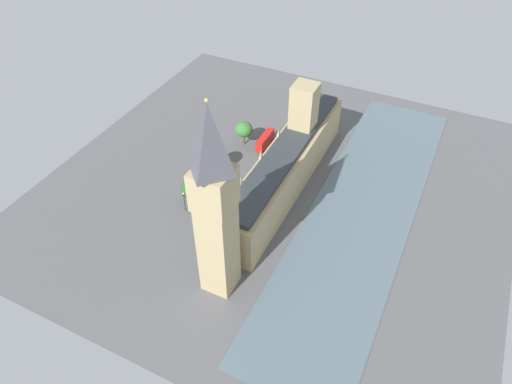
{
  "coord_description": "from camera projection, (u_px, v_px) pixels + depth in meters",
  "views": [
    {
      "loc": [
        -43.65,
        106.75,
        100.64
      ],
      "look_at": [
        1.0,
        14.99,
        8.44
      ],
      "focal_mm": 32.86,
      "sensor_mm": 36.0,
      "label": 1
    }
  ],
  "objects": [
    {
      "name": "street_lamp_trailing",
      "position": [
        184.0,
        198.0,
        140.86
      ],
      "size": [
        0.56,
        0.56,
        6.99
      ],
      "color": "black",
      "rests_on": "ground"
    },
    {
      "name": "car_blue_kerbside",
      "position": [
        251.0,
        176.0,
        154.58
      ],
      "size": [
        1.91,
        4.78,
        1.74
      ],
      "rotation": [
        0.0,
        0.0,
        0.01
      ],
      "color": "navy",
      "rests_on": "ground"
    },
    {
      "name": "river_thames",
      "position": [
        363.0,
        210.0,
        143.64
      ],
      "size": [
        29.87,
        128.32,
        0.25
      ],
      "primitive_type": "cube",
      "color": "slate",
      "rests_on": "ground"
    },
    {
      "name": "clock_tower",
      "position": [
        215.0,
        204.0,
        104.25
      ],
      "size": [
        8.83,
        8.83,
        55.64
      ],
      "color": "tan",
      "rests_on": "ground"
    },
    {
      "name": "pedestrian_opposite_hall",
      "position": [
        248.0,
        199.0,
        146.82
      ],
      "size": [
        0.57,
        0.64,
        1.51
      ],
      "rotation": [
        0.0,
        0.0,
        3.62
      ],
      "color": "black",
      "rests_on": "ground"
    },
    {
      "name": "plane_tree_far_end",
      "position": [
        216.0,
        154.0,
        153.59
      ],
      "size": [
        5.94,
        5.94,
        9.41
      ],
      "color": "brown",
      "rests_on": "ground"
    },
    {
      "name": "pedestrian_midblock",
      "position": [
        247.0,
        200.0,
        146.22
      ],
      "size": [
        0.63,
        0.65,
        1.54
      ],
      "rotation": [
        0.0,
        0.0,
        2.44
      ],
      "color": "gray",
      "rests_on": "ground"
    },
    {
      "name": "parliament_building",
      "position": [
        287.0,
        163.0,
        147.51
      ],
      "size": [
        12.16,
        72.57,
        30.24
      ],
      "color": "tan",
      "rests_on": "ground"
    },
    {
      "name": "double_decker_bus_by_river_gate",
      "position": [
        265.0,
        140.0,
        166.63
      ],
      "size": [
        2.68,
        10.51,
        4.75
      ],
      "rotation": [
        0.0,
        0.0,
        3.14
      ],
      "color": "red",
      "rests_on": "ground"
    },
    {
      "name": "street_lamp_corner",
      "position": [
        211.0,
        167.0,
        152.73
      ],
      "size": [
        0.56,
        0.56,
        6.15
      ],
      "color": "black",
      "rests_on": "ground"
    },
    {
      "name": "car_dark_green_near_tower",
      "position": [
        206.0,
        219.0,
        139.79
      ],
      "size": [
        2.21,
        4.88,
        1.74
      ],
      "rotation": [
        0.0,
        0.0,
        -0.06
      ],
      "color": "#19472D",
      "rests_on": "ground"
    },
    {
      "name": "plane_tree_under_trees",
      "position": [
        244.0,
        129.0,
        165.19
      ],
      "size": [
        6.26,
        6.26,
        9.02
      ],
      "color": "brown",
      "rests_on": "ground"
    },
    {
      "name": "plane_tree_leading",
      "position": [
        192.0,
        189.0,
        142.0
      ],
      "size": [
        6.73,
        6.73,
        9.02
      ],
      "color": "brown",
      "rests_on": "ground"
    },
    {
      "name": "ground_plane",
      "position": [
        279.0,
        184.0,
        152.86
      ],
      "size": [
        142.57,
        142.57,
        0.0
      ],
      "primitive_type": "plane",
      "color": "#565659"
    }
  ]
}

